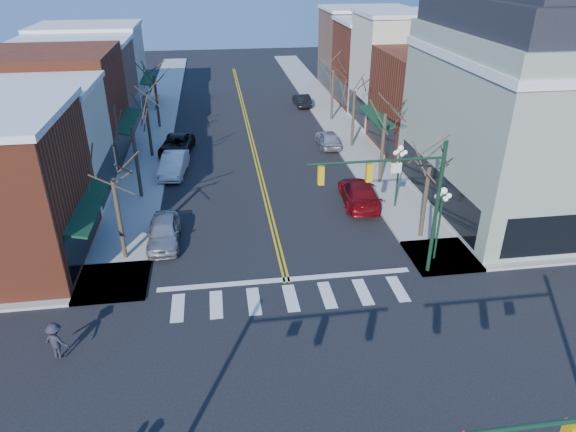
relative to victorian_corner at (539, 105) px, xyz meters
name	(u,v)px	position (x,y,z in m)	size (l,w,h in m)	color
ground	(315,395)	(-16.50, -14.50, -6.66)	(160.00, 160.00, 0.00)	black
sidewalk_left	(138,191)	(-25.25, 5.50, -6.58)	(3.50, 70.00, 0.15)	#9E9B93
sidewalk_right	(380,177)	(-7.75, 5.50, -6.58)	(3.50, 70.00, 0.15)	#9E9B93
bldg_left_stucco_a	(22,148)	(-32.00, 5.00, -2.91)	(10.00, 7.00, 7.50)	beige
bldg_left_brick_b	(53,108)	(-32.00, 13.00, -2.41)	(10.00, 9.00, 8.50)	maroon
bldg_left_tan	(77,88)	(-32.00, 21.25, -2.76)	(10.00, 7.50, 7.80)	#926750
bldg_left_stucco_b	(93,69)	(-32.00, 29.00, -2.56)	(10.00, 8.00, 8.20)	beige
bldg_right_brick_a	(442,102)	(-1.00, 11.25, -2.66)	(10.00, 8.50, 8.00)	maroon
bldg_right_stucco	(410,71)	(-1.00, 19.00, -1.66)	(10.00, 7.00, 10.00)	beige
bldg_right_brick_b	(385,64)	(-1.00, 26.50, -2.41)	(10.00, 8.00, 8.50)	maroon
bldg_right_tan	(365,49)	(-1.00, 34.50, -2.16)	(10.00, 8.00, 9.00)	#926750
victorian_corner	(539,105)	(0.00, 0.00, 0.00)	(12.25, 14.25, 13.30)	gray
traffic_mast_far_right	(402,193)	(-10.95, -7.10, -1.95)	(6.60, 0.28, 7.20)	#14331E
lamppost_corner	(441,212)	(-8.30, -6.00, -3.70)	(0.36, 0.36, 4.33)	#14331E
lamppost_midblock	(399,166)	(-8.30, 0.50, -3.70)	(0.36, 0.36, 4.33)	#14331E
tree_left_a	(120,221)	(-24.90, -3.50, -4.28)	(0.24, 0.24, 4.76)	#382B21
tree_left_b	(137,163)	(-24.90, 4.50, -4.14)	(0.24, 0.24, 5.04)	#382B21
tree_left_c	(149,130)	(-24.90, 12.50, -4.38)	(0.24, 0.24, 4.55)	#382B21
tree_left_d	(157,103)	(-24.90, 20.50, -4.21)	(0.24, 0.24, 4.90)	#382B21
tree_right_a	(425,202)	(-8.10, -3.50, -4.35)	(0.24, 0.24, 4.62)	#382B21
tree_right_b	(382,150)	(-8.10, 4.50, -4.07)	(0.24, 0.24, 5.18)	#382B21
tree_right_c	(353,120)	(-8.10, 12.50, -4.24)	(0.24, 0.24, 4.83)	#382B21
tree_right_d	(332,96)	(-8.10, 20.50, -4.17)	(0.24, 0.24, 4.97)	#382B21
car_left_near	(164,232)	(-22.90, -2.03, -5.90)	(1.78, 4.42, 1.50)	#A6A6AA
car_left_mid	(174,164)	(-22.90, 8.50, -5.87)	(1.66, 4.76, 1.57)	silver
car_left_far	(177,145)	(-22.90, 13.22, -5.94)	(2.37, 5.13, 1.43)	black
car_right_near	(359,193)	(-10.47, 1.51, -5.87)	(2.21, 5.44, 1.58)	maroon
car_right_mid	(328,139)	(-10.10, 12.96, -5.94)	(1.69, 4.20, 1.43)	silver
car_right_far	(302,100)	(-10.10, 26.37, -5.99)	(1.41, 4.05, 1.33)	black
pedestrian_dark_b	(56,341)	(-26.50, -11.11, -5.68)	(1.06, 0.61, 1.65)	#212129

